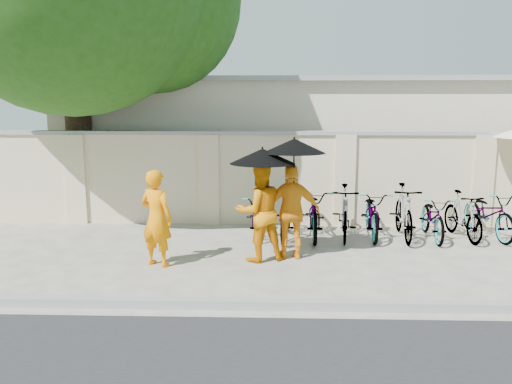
{
  "coord_description": "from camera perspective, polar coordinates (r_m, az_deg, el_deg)",
  "views": [
    {
      "loc": [
        0.4,
        -7.88,
        2.62
      ],
      "look_at": [
        0.11,
        0.93,
        1.1
      ],
      "focal_mm": 35.0,
      "sensor_mm": 36.0,
      "label": 1
    }
  ],
  "objects": [
    {
      "name": "bike_6",
      "position": [
        10.54,
        19.59,
        -2.74
      ],
      "size": [
        0.69,
        1.7,
        0.88
      ],
      "primitive_type": "imported",
      "rotation": [
        0.0,
        0.0,
        -0.06
      ],
      "color": "#AEAEAE",
      "rests_on": "ground"
    },
    {
      "name": "monk_center",
      "position": [
        8.47,
        0.4,
        -2.23
      ],
      "size": [
        1.01,
        0.91,
        1.71
      ],
      "primitive_type": "imported",
      "rotation": [
        0.0,
        0.0,
        3.52
      ],
      "color": "orange",
      "rests_on": "ground"
    },
    {
      "name": "compound_wall",
      "position": [
        11.21,
        4.92,
        1.43
      ],
      "size": [
        20.0,
        0.3,
        2.0
      ],
      "primitive_type": "cube",
      "color": "beige",
      "rests_on": "ground"
    },
    {
      "name": "bike_4",
      "position": [
        10.35,
        13.19,
        -2.39
      ],
      "size": [
        0.79,
        1.89,
        0.97
      ],
      "primitive_type": "imported",
      "rotation": [
        0.0,
        0.0,
        -0.08
      ],
      "color": "#AEAEAE",
      "rests_on": "ground"
    },
    {
      "name": "kerb",
      "position": [
        6.7,
        -1.75,
        -12.68
      ],
      "size": [
        40.0,
        0.16,
        0.12
      ],
      "primitive_type": "cube",
      "color": "gray",
      "rests_on": "ground"
    },
    {
      "name": "building_behind",
      "position": [
        15.0,
        8.03,
        5.78
      ],
      "size": [
        14.0,
        6.0,
        3.2
      ],
      "primitive_type": "cube",
      "color": "beige",
      "rests_on": "ground"
    },
    {
      "name": "bike_8",
      "position": [
        11.13,
        25.08,
        -2.26
      ],
      "size": [
        0.88,
        1.88,
        0.95
      ],
      "primitive_type": "imported",
      "rotation": [
        0.0,
        0.0,
        0.14
      ],
      "color": "#AEAEAE",
      "rests_on": "ground"
    },
    {
      "name": "bike_1",
      "position": [
        10.0,
        3.4,
        -2.49
      ],
      "size": [
        0.67,
        1.7,
        1.0
      ],
      "primitive_type": "imported",
      "rotation": [
        0.0,
        0.0,
        -0.13
      ],
      "color": "#AEAEAE",
      "rests_on": "ground"
    },
    {
      "name": "ground",
      "position": [
        8.31,
        -1.0,
        -8.59
      ],
      "size": [
        80.0,
        80.0,
        0.0
      ],
      "primitive_type": "plane",
      "color": "#B1AA96"
    },
    {
      "name": "bike_5",
      "position": [
        10.36,
        16.52,
        -2.21
      ],
      "size": [
        0.66,
        1.84,
        1.08
      ],
      "primitive_type": "imported",
      "rotation": [
        0.0,
        0.0,
        -0.08
      ],
      "color": "#AEAEAE",
      "rests_on": "ground"
    },
    {
      "name": "monk_right",
      "position": [
        8.6,
        4.13,
        -2.28
      ],
      "size": [
        1.01,
        0.5,
        1.65
      ],
      "primitive_type": "imported",
      "rotation": [
        0.0,
        0.0,
        3.25
      ],
      "color": "#FF9E17",
      "rests_on": "ground"
    },
    {
      "name": "bike_2",
      "position": [
        10.12,
        6.71,
        -2.33
      ],
      "size": [
        0.75,
        1.96,
        1.01
      ],
      "primitive_type": "imported",
      "rotation": [
        0.0,
        0.0,
        -0.04
      ],
      "color": "#AEAEAE",
      "rests_on": "ground"
    },
    {
      "name": "bike_3",
      "position": [
        10.11,
        10.07,
        -2.29
      ],
      "size": [
        0.7,
        1.82,
        1.06
      ],
      "primitive_type": "imported",
      "rotation": [
        0.0,
        0.0,
        -0.12
      ],
      "color": "#AEAEAE",
      "rests_on": "ground"
    },
    {
      "name": "bike_0",
      "position": [
        10.22,
        0.06,
        -2.62
      ],
      "size": [
        0.64,
        1.65,
        0.85
      ],
      "primitive_type": "imported",
      "rotation": [
        0.0,
        0.0,
        0.04
      ],
      "color": "#AEAEAE",
      "rests_on": "ground"
    },
    {
      "name": "parasol_center",
      "position": [
        8.24,
        0.74,
        4.12
      ],
      "size": [
        1.1,
        1.1,
        0.96
      ],
      "color": "black",
      "rests_on": "ground"
    },
    {
      "name": "parasol_right",
      "position": [
        8.36,
        4.39,
        5.29
      ],
      "size": [
        1.06,
        1.06,
        1.16
      ],
      "color": "black",
      "rests_on": "ground"
    },
    {
      "name": "monk_left",
      "position": [
        8.36,
        -11.3,
        -2.94
      ],
      "size": [
        0.69,
        0.59,
        1.61
      ],
      "primitive_type": "imported",
      "rotation": [
        0.0,
        0.0,
        2.71
      ],
      "color": "orange",
      "rests_on": "ground"
    },
    {
      "name": "bike_7",
      "position": [
        10.75,
        22.55,
        -2.5
      ],
      "size": [
        0.61,
        1.61,
        0.95
      ],
      "primitive_type": "imported",
      "rotation": [
        0.0,
        0.0,
        0.11
      ],
      "color": "#AEAEAE",
      "rests_on": "ground"
    }
  ]
}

